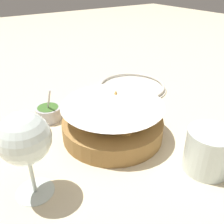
{
  "coord_description": "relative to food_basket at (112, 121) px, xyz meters",
  "views": [
    {
      "loc": [
        0.43,
        -0.27,
        0.37
      ],
      "look_at": [
        -0.0,
        0.02,
        0.07
      ],
      "focal_mm": 40.0,
      "sensor_mm": 36.0,
      "label": 1
    }
  ],
  "objects": [
    {
      "name": "sauce_cup",
      "position": [
        -0.16,
        -0.1,
        -0.02
      ],
      "size": [
        0.07,
        0.07,
        0.1
      ],
      "color": "#B7B7BC",
      "rests_on": "ground_plane"
    },
    {
      "name": "wine_glass",
      "position": [
        0.07,
        -0.23,
        0.08
      ],
      "size": [
        0.09,
        0.09,
        0.17
      ],
      "color": "silver",
      "rests_on": "ground_plane"
    },
    {
      "name": "beer_mug",
      "position": [
        0.21,
        0.09,
        0.0
      ],
      "size": [
        0.13,
        0.09,
        0.09
      ],
      "color": "silver",
      "rests_on": "ground_plane"
    },
    {
      "name": "food_basket",
      "position": [
        0.0,
        0.0,
        0.0
      ],
      "size": [
        0.25,
        0.25,
        0.1
      ],
      "color": "olive",
      "rests_on": "ground_plane"
    },
    {
      "name": "side_plate",
      "position": [
        -0.19,
        0.21,
        -0.03
      ],
      "size": [
        0.24,
        0.24,
        0.01
      ],
      "color": "silver",
      "rests_on": "ground_plane"
    },
    {
      "name": "ground_plane",
      "position": [
        0.0,
        -0.02,
        -0.04
      ],
      "size": [
        4.0,
        4.0,
        0.0
      ],
      "primitive_type": "plane",
      "color": "beige"
    }
  ]
}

